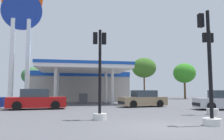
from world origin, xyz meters
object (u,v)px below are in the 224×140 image
object	(u,v)px
tree_1	(32,76)
tree_3	(144,68)
station_pole_sign	(21,23)
traffic_signal_0	(100,84)
traffic_signal_2	(210,89)
traffic_signal_1	(211,83)
tree_4	(184,73)
car_1	(37,100)
tree_2	(96,77)
car_0	(143,99)
car_4	(223,101)

from	to	relation	value
tree_1	tree_3	world-z (taller)	tree_3
station_pole_sign	traffic_signal_0	xyz separation A→B (m)	(6.76, -14.66, -7.18)
traffic_signal_2	traffic_signal_1	bearing A→B (deg)	54.24
tree_1	tree_3	bearing A→B (deg)	5.88
tree_4	traffic_signal_0	bearing A→B (deg)	-126.00
station_pole_sign	traffic_signal_0	bearing A→B (deg)	-65.25
car_1	traffic_signal_2	distance (m)	12.61
tree_1	tree_3	distance (m)	18.59
station_pole_sign	tree_2	bearing A→B (deg)	51.33
station_pole_sign	car_0	world-z (taller)	station_pole_sign
tree_3	tree_4	xyz separation A→B (m)	(7.62, -0.16, -0.84)
car_4	traffic_signal_2	world-z (taller)	traffic_signal_2
tree_2	tree_3	size ratio (longest dim) A/B	0.74
station_pole_sign	car_0	distance (m)	15.74
tree_1	tree_4	xyz separation A→B (m)	(26.02, 1.74, 0.95)
traffic_signal_1	tree_2	xyz separation A→B (m)	(-3.68, 25.88, 1.99)
traffic_signal_0	tree_1	world-z (taller)	tree_1
station_pole_sign	traffic_signal_0	size ratio (longest dim) A/B	3.16
car_0	tree_1	bearing A→B (deg)	125.75
tree_2	traffic_signal_2	bearing A→B (deg)	-87.92
station_pole_sign	tree_2	xyz separation A→B (m)	(9.82, 12.27, -5.05)
traffic_signal_1	tree_4	bearing A→B (deg)	63.92
car_4	tree_1	size ratio (longest dim) A/B	0.84
car_0	traffic_signal_2	xyz separation A→B (m)	(-0.78, -10.62, 0.81)
car_4	traffic_signal_0	bearing A→B (deg)	-157.50
tree_4	tree_3	bearing A→B (deg)	178.80
car_4	tree_1	distance (m)	26.60
car_0	tree_2	xyz separation A→B (m)	(-1.85, 18.88, 3.19)
station_pole_sign	tree_3	world-z (taller)	station_pole_sign
traffic_signal_1	tree_4	distance (m)	28.20
car_1	car_0	bearing A→B (deg)	5.84
tree_1	tree_4	bearing A→B (deg)	3.82
car_0	car_1	xyz separation A→B (m)	(-8.77, -0.90, 0.04)
tree_1	tree_2	xyz separation A→B (m)	(10.00, 2.41, 0.16)
tree_2	tree_4	world-z (taller)	tree_4
car_4	traffic_signal_1	size ratio (longest dim) A/B	0.85
tree_2	station_pole_sign	bearing A→B (deg)	-128.67
car_0	car_4	distance (m)	6.30
car_0	tree_4	distance (m)	23.41
station_pole_sign	car_1	world-z (taller)	station_pole_sign
traffic_signal_2	car_0	bearing A→B (deg)	85.82
tree_2	tree_3	distance (m)	8.57
tree_1	traffic_signal_0	bearing A→B (deg)	-74.18
tree_1	tree_2	size ratio (longest dim) A/B	0.94
car_1	tree_1	world-z (taller)	tree_1
car_0	traffic_signal_0	size ratio (longest dim) A/B	0.96
car_0	tree_2	bearing A→B (deg)	95.60
station_pole_sign	tree_3	size ratio (longest dim) A/B	1.90
traffic_signal_1	tree_3	size ratio (longest dim) A/B	0.69
car_4	traffic_signal_0	distance (m)	10.62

